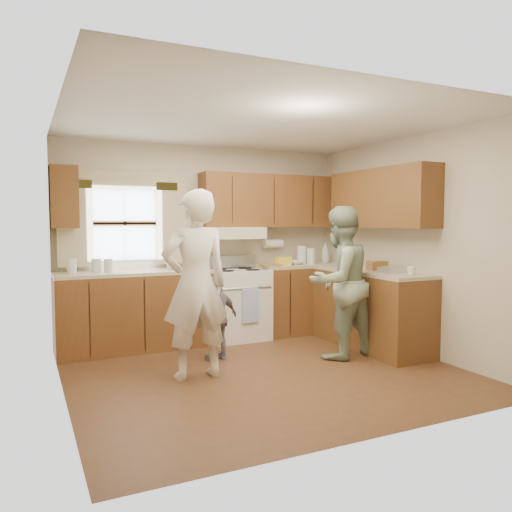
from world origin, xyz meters
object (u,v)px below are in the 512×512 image
stove (236,303)px  woman_right (339,282)px  woman_left (195,284)px  child (218,318)px

stove → woman_right: bearing=-61.9°
stove → woman_left: 1.72m
stove → child: stove is taller
stove → woman_left: (-0.99, -1.33, 0.45)m
woman_right → child: (-1.27, 0.47, -0.38)m
stove → woman_right: woman_right is taller
woman_right → stove: bearing=-73.6°
woman_right → child: size_ratio=1.82×
woman_left → child: 0.78m
woman_left → woman_right: 1.69m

